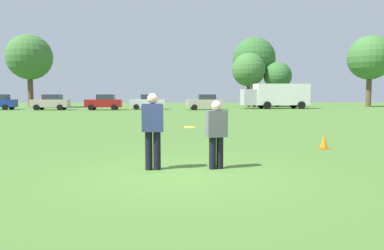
{
  "coord_description": "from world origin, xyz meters",
  "views": [
    {
      "loc": [
        -0.14,
        -8.0,
        1.7
      ],
      "look_at": [
        0.3,
        1.6,
        0.93
      ],
      "focal_mm": 34.57,
      "sensor_mm": 36.0,
      "label": 1
    }
  ],
  "objects_px": {
    "parked_car_mid_right": "(148,102)",
    "box_truck": "(276,95)",
    "player_defender": "(216,131)",
    "parked_car_near_right": "(205,102)",
    "player_thrower": "(153,127)",
    "parked_car_mid_left": "(51,102)",
    "frisbee": "(190,127)",
    "traffic_cone": "(324,142)",
    "parked_car_center": "(104,102)"
  },
  "relations": [
    {
      "from": "parked_car_center",
      "to": "box_truck",
      "type": "distance_m",
      "value": 21.61
    },
    {
      "from": "parked_car_mid_right",
      "to": "player_thrower",
      "type": "bearing_deg",
      "value": -85.65
    },
    {
      "from": "traffic_cone",
      "to": "parked_car_center",
      "type": "height_order",
      "value": "parked_car_center"
    },
    {
      "from": "box_truck",
      "to": "parked_car_mid_right",
      "type": "bearing_deg",
      "value": -174.97
    },
    {
      "from": "parked_car_mid_left",
      "to": "parked_car_center",
      "type": "xyz_separation_m",
      "value": [
        6.2,
        -0.09,
        0.0
      ]
    },
    {
      "from": "box_truck",
      "to": "frisbee",
      "type": "bearing_deg",
      "value": -108.19
    },
    {
      "from": "frisbee",
      "to": "parked_car_mid_left",
      "type": "bearing_deg",
      "value": 112.68
    },
    {
      "from": "parked_car_mid_right",
      "to": "parked_car_near_right",
      "type": "xyz_separation_m",
      "value": [
        6.91,
        -1.83,
        0.0
      ]
    },
    {
      "from": "frisbee",
      "to": "parked_car_mid_right",
      "type": "xyz_separation_m",
      "value": [
        -3.68,
        37.18,
        -0.05
      ]
    },
    {
      "from": "traffic_cone",
      "to": "parked_car_center",
      "type": "xyz_separation_m",
      "value": [
        -13.08,
        32.47,
        0.69
      ]
    },
    {
      "from": "parked_car_center",
      "to": "player_defender",
      "type": "bearing_deg",
      "value": -75.34
    },
    {
      "from": "player_thrower",
      "to": "player_defender",
      "type": "bearing_deg",
      "value": 1.45
    },
    {
      "from": "frisbee",
      "to": "parked_car_center",
      "type": "distance_m",
      "value": 36.57
    },
    {
      "from": "player_thrower",
      "to": "box_truck",
      "type": "relative_size",
      "value": 0.2
    },
    {
      "from": "parked_car_center",
      "to": "parked_car_mid_left",
      "type": "bearing_deg",
      "value": 179.17
    },
    {
      "from": "player_defender",
      "to": "frisbee",
      "type": "bearing_deg",
      "value": -179.42
    },
    {
      "from": "traffic_cone",
      "to": "parked_car_center",
      "type": "distance_m",
      "value": 35.02
    },
    {
      "from": "parked_car_mid_right",
      "to": "parked_car_mid_left",
      "type": "bearing_deg",
      "value": -172.04
    },
    {
      "from": "player_thrower",
      "to": "parked_car_center",
      "type": "xyz_separation_m",
      "value": [
        -7.83,
        35.55,
        -0.06
      ]
    },
    {
      "from": "frisbee",
      "to": "parked_car_center",
      "type": "xyz_separation_m",
      "value": [
        -8.68,
        35.52,
        -0.05
      ]
    },
    {
      "from": "parked_car_near_right",
      "to": "player_thrower",
      "type": "bearing_deg",
      "value": -96.58
    },
    {
      "from": "frisbee",
      "to": "player_defender",
      "type": "bearing_deg",
      "value": 0.58
    },
    {
      "from": "parked_car_mid_right",
      "to": "box_truck",
      "type": "xyz_separation_m",
      "value": [
        16.37,
        1.44,
        0.83
      ]
    },
    {
      "from": "player_thrower",
      "to": "parked_car_near_right",
      "type": "height_order",
      "value": "parked_car_near_right"
    },
    {
      "from": "player_thrower",
      "to": "player_defender",
      "type": "height_order",
      "value": "player_thrower"
    },
    {
      "from": "box_truck",
      "to": "parked_car_near_right",
      "type": "bearing_deg",
      "value": -160.94
    },
    {
      "from": "traffic_cone",
      "to": "parked_car_mid_right",
      "type": "xyz_separation_m",
      "value": [
        -8.08,
        34.13,
        0.69
      ]
    },
    {
      "from": "traffic_cone",
      "to": "box_truck",
      "type": "relative_size",
      "value": 0.06
    },
    {
      "from": "player_defender",
      "to": "parked_car_near_right",
      "type": "bearing_deg",
      "value": 85.75
    },
    {
      "from": "frisbee",
      "to": "parked_car_mid_left",
      "type": "distance_m",
      "value": 38.6
    },
    {
      "from": "player_thrower",
      "to": "parked_car_mid_left",
      "type": "bearing_deg",
      "value": 111.48
    },
    {
      "from": "player_thrower",
      "to": "parked_car_center",
      "type": "height_order",
      "value": "parked_car_center"
    },
    {
      "from": "player_defender",
      "to": "frisbee",
      "type": "distance_m",
      "value": 0.61
    },
    {
      "from": "parked_car_mid_left",
      "to": "parked_car_near_right",
      "type": "relative_size",
      "value": 1.0
    },
    {
      "from": "player_defender",
      "to": "traffic_cone",
      "type": "height_order",
      "value": "player_defender"
    },
    {
      "from": "player_defender",
      "to": "traffic_cone",
      "type": "relative_size",
      "value": 3.3
    },
    {
      "from": "player_thrower",
      "to": "parked_car_mid_left",
      "type": "height_order",
      "value": "parked_car_mid_left"
    },
    {
      "from": "frisbee",
      "to": "traffic_cone",
      "type": "bearing_deg",
      "value": 34.74
    },
    {
      "from": "parked_car_center",
      "to": "box_truck",
      "type": "relative_size",
      "value": 0.5
    },
    {
      "from": "player_thrower",
      "to": "parked_car_mid_right",
      "type": "height_order",
      "value": "parked_car_mid_right"
    },
    {
      "from": "player_defender",
      "to": "parked_car_mid_left",
      "type": "xyz_separation_m",
      "value": [
        -15.49,
        35.61,
        0.04
      ]
    },
    {
      "from": "player_thrower",
      "to": "box_truck",
      "type": "xyz_separation_m",
      "value": [
        13.54,
        38.65,
        0.77
      ]
    },
    {
      "from": "parked_car_near_right",
      "to": "box_truck",
      "type": "distance_m",
      "value": 10.04
    },
    {
      "from": "parked_car_mid_left",
      "to": "parked_car_near_right",
      "type": "bearing_deg",
      "value": -0.83
    },
    {
      "from": "player_thrower",
      "to": "parked_car_center",
      "type": "bearing_deg",
      "value": 102.42
    },
    {
      "from": "parked_car_center",
      "to": "parked_car_near_right",
      "type": "height_order",
      "value": "same"
    },
    {
      "from": "traffic_cone",
      "to": "parked_car_near_right",
      "type": "height_order",
      "value": "parked_car_near_right"
    },
    {
      "from": "frisbee",
      "to": "parked_car_mid_left",
      "type": "height_order",
      "value": "parked_car_mid_left"
    },
    {
      "from": "parked_car_mid_left",
      "to": "player_thrower",
      "type": "bearing_deg",
      "value": -68.52
    },
    {
      "from": "parked_car_mid_right",
      "to": "traffic_cone",
      "type": "bearing_deg",
      "value": -76.68
    }
  ]
}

